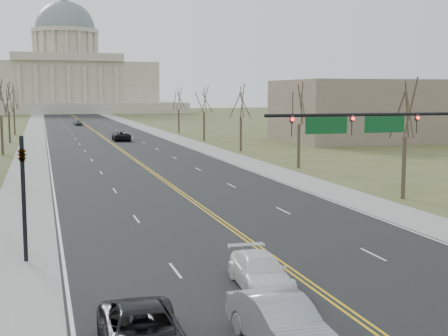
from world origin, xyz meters
TOP-DOWN VIEW (x-y plane):
  - road at (0.00, 110.00)m, footprint 20.00×380.00m
  - cross_road at (0.00, 6.00)m, footprint 120.00×14.00m
  - sidewalk_left at (-12.00, 110.00)m, footprint 4.00×380.00m
  - sidewalk_right at (12.00, 110.00)m, footprint 4.00×380.00m
  - center_line at (0.00, 110.00)m, footprint 0.42×380.00m
  - edge_line_left at (-9.80, 110.00)m, footprint 0.15×380.00m
  - edge_line_right at (9.80, 110.00)m, footprint 0.15×380.00m
  - capitol at (0.00, 249.91)m, footprint 90.00×60.00m
  - signal_mast at (7.45, 13.50)m, footprint 12.12×0.44m
  - signal_left at (-11.50, 13.50)m, footprint 0.32×0.36m
  - tree_r_0 at (15.50, 24.00)m, footprint 3.74×3.74m
  - tree_r_1 at (15.50, 44.00)m, footprint 3.74×3.74m
  - tree_r_2 at (15.50, 64.00)m, footprint 3.74×3.74m
  - tree_l_2 at (-15.50, 68.00)m, footprint 3.96×3.96m
  - tree_r_3 at (15.50, 84.00)m, footprint 3.74×3.74m
  - tree_l_3 at (-15.50, 88.00)m, footprint 3.96×3.96m
  - tree_r_4 at (15.50, 104.00)m, footprint 3.74×3.74m
  - tree_l_4 at (-15.50, 108.00)m, footprint 3.96×3.96m
  - bldg_right_mass at (40.00, 76.00)m, footprint 25.00×20.00m
  - car_sb_inner_lead at (-3.63, 0.55)m, footprint 2.19×5.21m
  - car_sb_outer_lead at (-7.84, 1.21)m, footprint 2.55×5.40m
  - car_sb_inner_second at (-2.18, 6.54)m, footprint 2.22×4.87m
  - car_far_nb at (2.07, 87.24)m, footprint 2.76×5.89m
  - car_far_sb at (-2.06, 138.68)m, footprint 2.23×4.59m

SIDE VIEW (x-z plane):
  - road at x=0.00m, z-range 0.00..0.01m
  - cross_road at x=0.00m, z-range 0.00..0.01m
  - sidewalk_left at x=-12.00m, z-range 0.00..0.03m
  - sidewalk_right at x=12.00m, z-range 0.00..0.03m
  - center_line at x=0.00m, z-range 0.01..0.02m
  - edge_line_left at x=-9.80m, z-range 0.01..0.02m
  - edge_line_right at x=9.80m, z-range 0.01..0.02m
  - car_sb_inner_second at x=-2.18m, z-range 0.01..1.39m
  - car_sb_outer_lead at x=-7.84m, z-range 0.01..1.50m
  - car_far_sb at x=-2.06m, z-range 0.01..1.52m
  - car_far_nb at x=2.07m, z-range 0.01..1.64m
  - car_sb_inner_lead at x=-3.63m, z-range 0.01..1.69m
  - signal_left at x=-11.50m, z-range 0.71..6.71m
  - bldg_right_mass at x=40.00m, z-range 0.00..10.00m
  - signal_mast at x=7.45m, z-range 2.16..9.36m
  - tree_r_0 at x=15.50m, z-range 2.30..10.80m
  - tree_r_1 at x=15.50m, z-range 2.30..10.80m
  - tree_r_2 at x=15.50m, z-range 2.30..10.80m
  - tree_r_3 at x=15.50m, z-range 2.30..10.80m
  - tree_r_4 at x=15.50m, z-range 2.30..10.80m
  - tree_l_2 at x=-15.50m, z-range 2.44..11.44m
  - tree_l_3 at x=-15.50m, z-range 2.44..11.44m
  - tree_l_4 at x=-15.50m, z-range 2.44..11.44m
  - capitol at x=0.00m, z-range -10.80..39.20m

